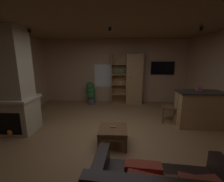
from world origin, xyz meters
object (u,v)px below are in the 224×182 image
(table_book_0, at_px, (113,127))
(potted_floor_plant, at_px, (91,92))
(kitchen_bar_counter, at_px, (204,109))
(coffee_table, at_px, (113,132))
(stone_fireplace, at_px, (14,87))
(tissue_box, at_px, (199,89))
(wall_mounted_tv, at_px, (162,68))
(dining_chair, at_px, (173,105))
(bookshelf_cabinet, at_px, (132,80))

(table_book_0, distance_m, potted_floor_plant, 3.10)
(kitchen_bar_counter, relative_size, coffee_table, 2.48)
(stone_fireplace, bearing_deg, tissue_box, 7.21)
(table_book_0, relative_size, wall_mounted_tv, 0.14)
(kitchen_bar_counter, bearing_deg, dining_chair, 163.29)
(stone_fireplace, xyz_separation_m, coffee_table, (2.48, -0.54, -0.86))
(stone_fireplace, xyz_separation_m, kitchen_bar_counter, (4.95, 0.52, -0.67))
(kitchen_bar_counter, distance_m, dining_chair, 0.79)
(coffee_table, relative_size, table_book_0, 4.78)
(stone_fireplace, bearing_deg, kitchen_bar_counter, 6.00)
(coffee_table, xyz_separation_m, potted_floor_plant, (-1.04, 2.97, 0.18))
(tissue_box, bearing_deg, kitchen_bar_counter, -26.78)
(kitchen_bar_counter, xyz_separation_m, dining_chair, (-0.76, 0.23, 0.02))
(table_book_0, height_order, dining_chair, dining_chair)
(tissue_box, relative_size, dining_chair, 0.13)
(table_book_0, relative_size, potted_floor_plant, 0.14)
(kitchen_bar_counter, xyz_separation_m, coffee_table, (-2.47, -1.06, -0.19))
(tissue_box, xyz_separation_m, dining_chair, (-0.59, 0.14, -0.53))
(stone_fireplace, distance_m, tissue_box, 4.82)
(wall_mounted_tv, bearing_deg, bookshelf_cabinet, -170.42)
(tissue_box, height_order, dining_chair, tissue_box)
(tissue_box, relative_size, potted_floor_plant, 0.13)
(kitchen_bar_counter, height_order, potted_floor_plant, kitchen_bar_counter)
(bookshelf_cabinet, height_order, tissue_box, bookshelf_cabinet)
(coffee_table, height_order, potted_floor_plant, potted_floor_plant)
(stone_fireplace, relative_size, dining_chair, 2.83)
(stone_fireplace, relative_size, kitchen_bar_counter, 1.73)
(kitchen_bar_counter, height_order, wall_mounted_tv, wall_mounted_tv)
(bookshelf_cabinet, relative_size, table_book_0, 15.91)
(table_book_0, xyz_separation_m, wall_mounted_tv, (1.88, 3.30, 1.05))
(table_book_0, bearing_deg, potted_floor_plant, 109.65)
(bookshelf_cabinet, distance_m, potted_floor_plant, 1.76)
(stone_fireplace, xyz_separation_m, potted_floor_plant, (1.44, 2.43, -0.68))
(stone_fireplace, height_order, coffee_table, stone_fireplace)
(stone_fireplace, height_order, dining_chair, stone_fireplace)
(bookshelf_cabinet, distance_m, table_book_0, 3.21)
(tissue_box, height_order, wall_mounted_tv, wall_mounted_tv)
(potted_floor_plant, bearing_deg, wall_mounted_tv, 7.49)
(kitchen_bar_counter, xyz_separation_m, tissue_box, (-0.17, 0.08, 0.55))
(dining_chair, relative_size, wall_mounted_tv, 0.98)
(table_book_0, bearing_deg, bookshelf_cabinet, 78.36)
(stone_fireplace, distance_m, table_book_0, 2.65)
(stone_fireplace, height_order, table_book_0, stone_fireplace)
(kitchen_bar_counter, xyz_separation_m, wall_mounted_tv, (-0.58, 2.30, 0.96))
(tissue_box, bearing_deg, wall_mounted_tv, 100.51)
(table_book_0, height_order, potted_floor_plant, potted_floor_plant)
(kitchen_bar_counter, distance_m, wall_mounted_tv, 2.55)
(bookshelf_cabinet, bearing_deg, tissue_box, -50.39)
(bookshelf_cabinet, bearing_deg, table_book_0, -101.64)
(coffee_table, distance_m, dining_chair, 2.15)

